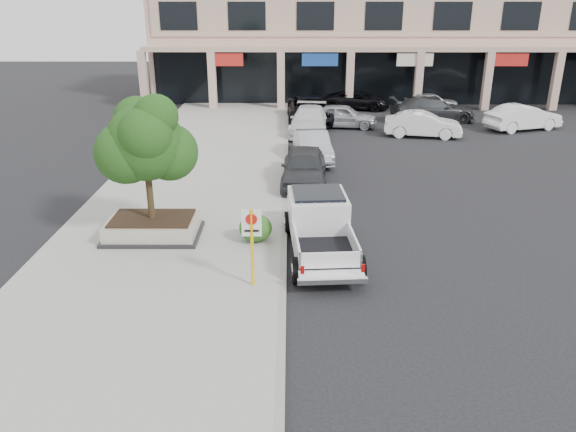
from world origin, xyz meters
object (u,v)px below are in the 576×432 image
at_px(lot_car_a, 343,116).
at_px(lot_car_e, 431,101).
at_px(curb_car_b, 313,146).
at_px(lot_car_f, 523,117).
at_px(curb_car_c, 309,121).
at_px(lot_car_c, 433,110).
at_px(curb_car_a, 304,167).
at_px(planter, 153,227).
at_px(lot_car_b, 423,124).
at_px(curb_car_d, 310,110).
at_px(lot_car_d, 358,100).
at_px(planter_tree, 150,142).
at_px(pickup_truck, 321,229).
at_px(no_parking_sign, 252,237).

height_order(lot_car_a, lot_car_e, lot_car_a).
height_order(curb_car_b, lot_car_f, lot_car_f).
distance_m(curb_car_c, lot_car_c, 9.05).
relative_size(lot_car_c, lot_car_f, 1.16).
distance_m(curb_car_a, lot_car_e, 19.96).
relative_size(curb_car_c, lot_car_c, 0.97).
relative_size(planter, lot_car_b, 0.71).
xyz_separation_m(curb_car_d, lot_car_d, (3.70, 4.77, -0.17)).
relative_size(planter, curb_car_d, 0.53).
bearing_deg(lot_car_e, lot_car_d, 76.84).
xyz_separation_m(curb_car_d, lot_car_e, (8.98, 4.18, -0.17)).
distance_m(planter_tree, lot_car_f, 25.72).
distance_m(lot_car_c, lot_car_f, 5.62).
distance_m(curb_car_b, lot_car_e, 16.25).
xyz_separation_m(curb_car_a, curb_car_b, (0.53, 4.03, -0.09)).
bearing_deg(lot_car_d, curb_car_b, 177.21).
relative_size(planter_tree, lot_car_f, 0.83).
distance_m(planter, lot_car_e, 27.88).
distance_m(pickup_truck, curb_car_b, 11.23).
relative_size(pickup_truck, curb_car_b, 1.28).
bearing_deg(lot_car_c, curb_car_c, 107.91).
height_order(curb_car_c, lot_car_f, lot_car_f).
height_order(lot_car_d, lot_car_f, lot_car_f).
bearing_deg(curb_car_a, curb_car_b, 85.26).
xyz_separation_m(no_parking_sign, lot_car_e, (11.36, 27.01, -0.97)).
bearing_deg(planter, pickup_truck, -11.32).
bearing_deg(curb_car_a, lot_car_d, 79.09).
height_order(planter, lot_car_b, lot_car_b).
bearing_deg(curb_car_b, lot_car_f, 21.61).
distance_m(curb_car_d, lot_car_e, 9.91).
bearing_deg(lot_car_f, curb_car_d, 61.11).
relative_size(pickup_truck, curb_car_a, 1.18).
relative_size(lot_car_b, lot_car_c, 0.81).
relative_size(curb_car_d, lot_car_f, 1.26).
bearing_deg(lot_car_c, planter, 139.43).
bearing_deg(planter, lot_car_b, 50.57).
bearing_deg(pickup_truck, lot_car_e, 65.45).
bearing_deg(lot_car_d, lot_car_b, -149.30).
bearing_deg(curb_car_b, curb_car_a, -103.74).
bearing_deg(planter, lot_car_d, 68.06).
xyz_separation_m(curb_car_b, lot_car_a, (2.19, 7.74, 0.01)).
xyz_separation_m(curb_car_d, lot_car_a, (2.02, -1.50, -0.10)).
xyz_separation_m(planter, lot_car_b, (12.58, 15.30, 0.26)).
distance_m(pickup_truck, lot_car_c, 22.44).
relative_size(planter_tree, no_parking_sign, 1.74).
height_order(curb_car_a, lot_car_b, curb_car_a).
distance_m(planter_tree, lot_car_a, 19.54).
bearing_deg(planter_tree, lot_car_a, 65.93).
height_order(curb_car_d, lot_car_f, curb_car_d).
bearing_deg(curb_car_d, lot_car_b, -34.36).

